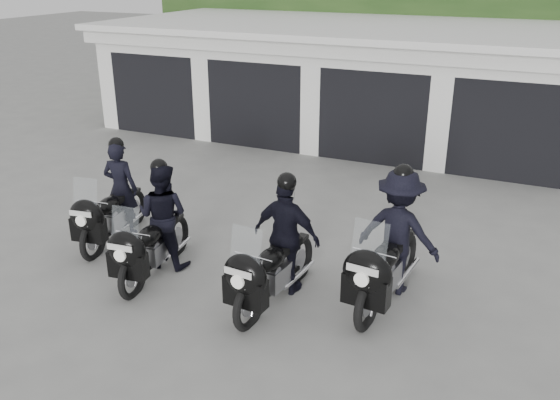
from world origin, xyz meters
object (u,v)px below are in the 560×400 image
at_px(police_bike_d, 394,242).
at_px(police_bike_a, 113,201).
at_px(police_bike_b, 157,225).
at_px(police_bike_c, 280,246).

bearing_deg(police_bike_d, police_bike_a, -172.84).
relative_size(police_bike_b, police_bike_c, 0.96).
distance_m(police_bike_b, police_bike_c, 2.05).
xyz_separation_m(police_bike_b, police_bike_c, (2.05, 0.05, 0.03)).
bearing_deg(police_bike_d, police_bike_b, -162.61).
xyz_separation_m(police_bike_c, police_bike_d, (1.44, 0.70, 0.05)).
bearing_deg(police_bike_c, police_bike_b, -174.07).
xyz_separation_m(police_bike_a, police_bike_d, (4.83, 0.16, 0.13)).
distance_m(police_bike_a, police_bike_b, 1.47).
bearing_deg(police_bike_a, police_bike_b, -32.35).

